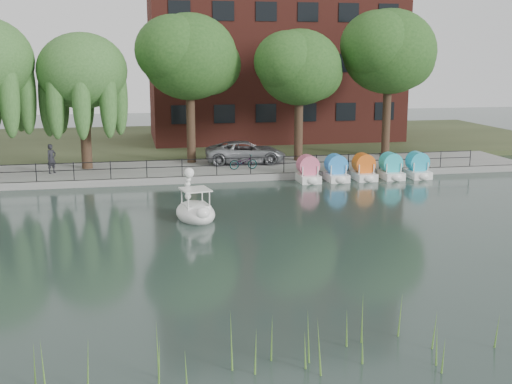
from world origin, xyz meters
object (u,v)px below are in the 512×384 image
object	(u,v)px
bicycle	(243,161)
swan_boat	(195,209)
minivan	(246,151)
pedestrian	(51,157)

from	to	relation	value
bicycle	swan_boat	bearing A→B (deg)	155.05
minivan	bicycle	distance (m)	2.24
pedestrian	swan_boat	world-z (taller)	pedestrian
bicycle	minivan	bearing A→B (deg)	-17.19
minivan	pedestrian	size ratio (longest dim) A/B	2.97
minivan	pedestrian	world-z (taller)	pedestrian
bicycle	pedestrian	xyz separation A→B (m)	(-11.26, 0.84, 0.49)
minivan	swan_boat	bearing A→B (deg)	163.97
minivan	bicycle	bearing A→B (deg)	170.40
bicycle	pedestrian	bearing A→B (deg)	82.35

